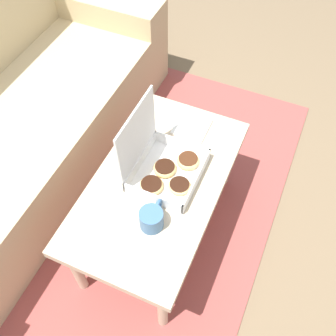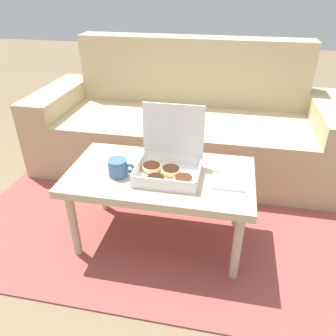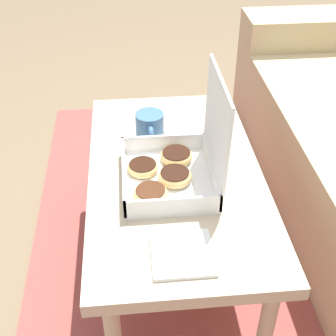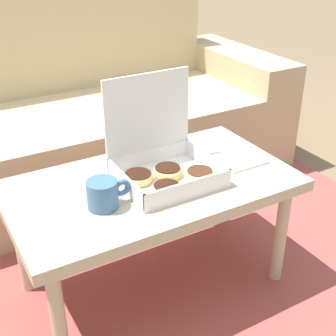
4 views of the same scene
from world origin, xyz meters
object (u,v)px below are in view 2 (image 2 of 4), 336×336
(coffee_mug, at_px, (118,168))
(pastry_box, at_px, (168,165))
(couch, at_px, (186,128))
(coffee_table, at_px, (160,181))

(coffee_mug, bearing_deg, pastry_box, 13.16)
(couch, relative_size, coffee_mug, 16.03)
(couch, xyz_separation_m, coffee_mug, (-0.20, -0.98, 0.18))
(pastry_box, bearing_deg, coffee_table, 168.63)
(couch, height_order, coffee_mug, couch)
(coffee_table, distance_m, coffee_mug, 0.23)
(coffee_table, bearing_deg, pastry_box, -11.37)
(couch, xyz_separation_m, pastry_box, (0.04, -0.92, 0.19))
(coffee_mug, bearing_deg, coffee_table, 18.24)
(couch, relative_size, coffee_table, 2.36)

